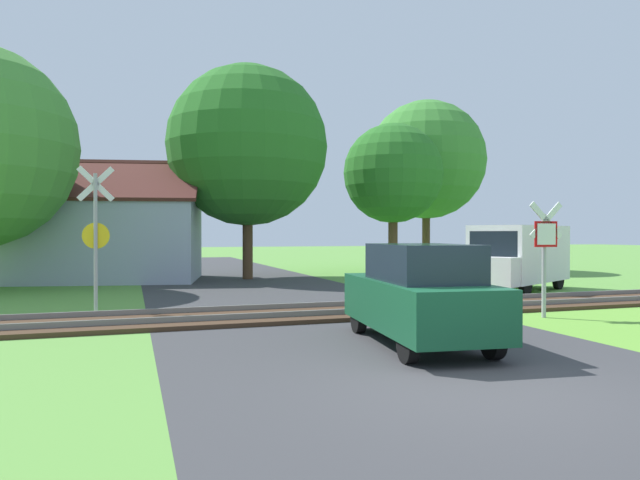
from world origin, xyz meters
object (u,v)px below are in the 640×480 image
tree_far (426,160)px  crossing_sign_far (96,231)px  tree_right (393,174)px  house (101,237)px  stop_sign_near (545,248)px  tree_center (248,146)px  mail_truck (518,255)px  parked_car (419,294)px

tree_far → crossing_sign_far: bearing=-141.5°
crossing_sign_far → tree_right: size_ratio=0.50×
house → tree_right: tree_right is taller
stop_sign_near → tree_right: bearing=-98.5°
tree_center → crossing_sign_far: bearing=-120.4°
stop_sign_near → mail_truck: size_ratio=0.52×
tree_center → parked_car: size_ratio=2.23×
house → crossing_sign_far: bearing=-76.7°
tree_far → tree_right: 4.59m
mail_truck → tree_far: bearing=-43.0°
crossing_sign_far → parked_car: (5.63, -5.95, -1.15)m
parked_car → tree_far: bearing=67.1°
stop_sign_near → parked_car: size_ratio=0.65×
crossing_sign_far → house: (-0.39, 10.63, -0.21)m
crossing_sign_far → tree_right: (12.77, 9.98, 2.81)m
tree_center → parked_car: 16.27m
tree_center → tree_far: bearing=17.3°
mail_truck → parked_car: 10.72m
crossing_sign_far → house: house is taller
stop_sign_near → mail_truck: (3.42, 5.41, -0.40)m
stop_sign_near → parked_car: (-4.34, -1.98, -0.74)m
stop_sign_near → parked_car: bearing=27.4°
stop_sign_near → tree_far: (6.18, 16.83, 4.36)m
house → tree_right: (13.16, -0.65, 3.02)m
house → mail_truck: (13.77, -9.18, -0.59)m
house → tree_right: bearing=8.4°
crossing_sign_far → stop_sign_near: bearing=-18.8°
house → mail_truck: bearing=-22.5°
tree_right → mail_truck: tree_right is taller
tree_far → mail_truck: (-2.76, -11.42, -4.76)m
tree_far → tree_right: bearing=-139.5°
stop_sign_near → crossing_sign_far: (-9.97, 3.97, 0.41)m
tree_center → tree_right: size_ratio=1.27×
tree_center → tree_right: (7.14, 0.40, -0.92)m
mail_truck → crossing_sign_far: bearing=66.8°
stop_sign_near → house: size_ratio=0.30×
crossing_sign_far → parked_car: size_ratio=0.87×
house → parked_car: bearing=-58.8°
house → mail_truck: size_ratio=1.77×
stop_sign_near → tree_far: 18.45m
tree_center → mail_truck: 12.12m
crossing_sign_far → tree_far: size_ratio=0.39×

